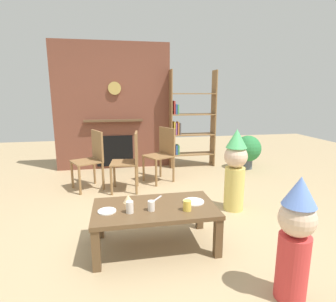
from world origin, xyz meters
TOP-DOWN VIEW (x-y plane):
  - ground_plane at (0.00, 0.00)m, footprint 12.00×12.00m
  - brick_fireplace_feature at (-0.51, 2.60)m, footprint 2.20×0.28m
  - bookshelf at (0.95, 2.40)m, footprint 0.90×0.28m
  - coffee_table at (-0.14, -0.44)m, footprint 1.16×0.64m
  - paper_cup_near_left at (-0.38, -0.53)m, footprint 0.07×0.07m
  - paper_cup_near_right at (0.14, -0.58)m, footprint 0.08×0.08m
  - paper_cup_center at (-0.18, -0.52)m, footprint 0.06×0.06m
  - paper_plate_front at (0.25, -0.40)m, footprint 0.21×0.21m
  - paper_plate_rear at (-0.58, -0.47)m, footprint 0.17×0.17m
  - birthday_cake_slice at (-0.38, -0.29)m, footprint 0.10×0.10m
  - table_fork at (-0.08, -0.24)m, footprint 0.10×0.13m
  - child_with_cone_hat at (0.73, -1.30)m, footprint 0.26×0.26m
  - child_in_pink at (0.98, 0.24)m, footprint 0.29×0.29m
  - dining_chair_left at (-0.85, 1.41)m, footprint 0.53×0.53m
  - dining_chair_middle at (-0.28, 1.17)m, footprint 0.44×0.44m
  - dining_chair_right at (0.28, 1.57)m, footprint 0.54×0.54m
  - potted_plant_tall at (2.04, 1.99)m, footprint 0.51×0.51m

SIDE VIEW (x-z plane):
  - ground_plane at x=0.00m, z-range 0.00..0.00m
  - coffee_table at x=-0.14m, z-range 0.15..0.56m
  - potted_plant_tall at x=2.04m, z-range 0.06..0.72m
  - table_fork at x=-0.08m, z-range 0.41..0.42m
  - paper_plate_front at x=0.25m, z-range 0.41..0.43m
  - paper_plate_rear at x=-0.58m, z-range 0.41..0.43m
  - birthday_cake_slice at x=-0.38m, z-range 0.41..0.49m
  - paper_cup_center at x=-0.18m, z-range 0.41..0.51m
  - paper_cup_near_right at x=0.14m, z-range 0.41..0.51m
  - paper_cup_near_left at x=-0.38m, z-range 0.41..0.52m
  - child_with_cone_hat at x=0.73m, z-range 0.03..0.95m
  - dining_chair_left at x=-0.85m, z-range 0.06..0.96m
  - dining_chair_middle at x=-0.28m, z-range 0.06..0.96m
  - dining_chair_right at x=0.28m, z-range 0.06..0.96m
  - child_in_pink at x=0.98m, z-range 0.03..1.07m
  - bookshelf at x=0.95m, z-range -0.08..1.82m
  - brick_fireplace_feature at x=-0.51m, z-range -0.01..2.39m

